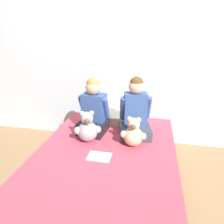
% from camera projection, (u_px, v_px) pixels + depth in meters
% --- Properties ---
extents(ground_plane, '(14.00, 14.00, 0.00)m').
position_uv_depth(ground_plane, '(103.00, 193.00, 1.93)').
color(ground_plane, '#93704C').
extents(wall_behind_bed, '(8.00, 0.06, 2.50)m').
position_uv_depth(wall_behind_bed, '(123.00, 49.00, 2.48)').
color(wall_behind_bed, silver).
rests_on(wall_behind_bed, ground_plane).
extents(bed, '(1.32, 2.02, 0.40)m').
position_uv_depth(bed, '(103.00, 177.00, 1.86)').
color(bed, '#473828').
rests_on(bed, ground_plane).
extents(child_on_left, '(0.35, 0.34, 0.61)m').
position_uv_depth(child_on_left, '(94.00, 109.00, 2.19)').
color(child_on_left, black).
rests_on(child_on_left, bed).
extents(child_on_right, '(0.38, 0.37, 0.64)m').
position_uv_depth(child_on_right, '(135.00, 112.00, 2.10)').
color(child_on_right, '#384251').
rests_on(child_on_right, bed).
extents(teddy_bear_held_by_left_child, '(0.27, 0.21, 0.33)m').
position_uv_depth(teddy_bear_held_by_left_child, '(87.00, 129.00, 2.03)').
color(teddy_bear_held_by_left_child, '#939399').
rests_on(teddy_bear_held_by_left_child, bed).
extents(teddy_bear_held_by_right_child, '(0.26, 0.19, 0.31)m').
position_uv_depth(teddy_bear_held_by_right_child, '(133.00, 134.00, 1.95)').
color(teddy_bear_held_by_right_child, '#D1B78E').
rests_on(teddy_bear_held_by_right_child, bed).
extents(pillow_at_headboard, '(0.50, 0.33, 0.11)m').
position_uv_depth(pillow_at_headboard, '(118.00, 117.00, 2.50)').
color(pillow_at_headboard, beige).
rests_on(pillow_at_headboard, bed).
extents(sign_card, '(0.21, 0.15, 0.00)m').
position_uv_depth(sign_card, '(99.00, 157.00, 1.81)').
color(sign_card, white).
rests_on(sign_card, bed).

